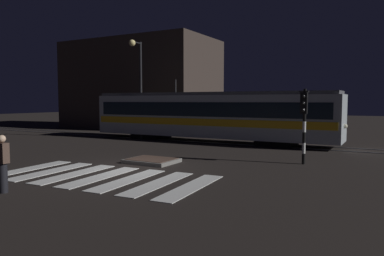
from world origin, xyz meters
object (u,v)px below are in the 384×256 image
(tram, at_px, (208,115))
(pedestrian_waiting_at_kerb, at_px, (3,163))
(traffic_light_corner_far_right, at_px, (304,115))
(street_lamp_trackside_left, at_px, (138,77))

(tram, height_order, pedestrian_waiting_at_kerb, tram)
(traffic_light_corner_far_right, height_order, tram, tram)
(traffic_light_corner_far_right, bearing_deg, street_lamp_trackside_left, 159.11)
(tram, xyz_separation_m, pedestrian_waiting_at_kerb, (0.74, -15.02, -0.87))
(traffic_light_corner_far_right, relative_size, street_lamp_trackside_left, 0.47)
(street_lamp_trackside_left, height_order, tram, street_lamp_trackside_left)
(street_lamp_trackside_left, bearing_deg, traffic_light_corner_far_right, -20.89)
(street_lamp_trackside_left, bearing_deg, tram, 15.04)
(pedestrian_waiting_at_kerb, bearing_deg, traffic_light_corner_far_right, 53.80)
(pedestrian_waiting_at_kerb, bearing_deg, street_lamp_trackside_left, 111.66)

